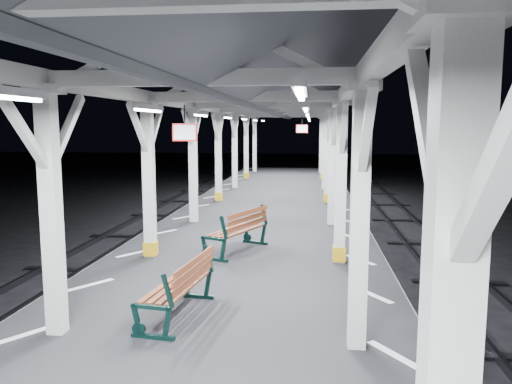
# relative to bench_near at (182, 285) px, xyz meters

# --- Properties ---
(ground) EXTENTS (120.00, 120.00, 0.00)m
(ground) POSITION_rel_bench_near_xyz_m (0.45, 1.27, -1.49)
(ground) COLOR black
(ground) RESTS_ON ground
(platform) EXTENTS (6.00, 50.00, 1.00)m
(platform) POSITION_rel_bench_near_xyz_m (0.45, 1.27, -0.99)
(platform) COLOR black
(platform) RESTS_ON ground
(hazard_stripes_left) EXTENTS (1.00, 48.00, 0.01)m
(hazard_stripes_left) POSITION_rel_bench_near_xyz_m (-2.00, 1.27, -0.48)
(hazard_stripes_left) COLOR silver
(hazard_stripes_left) RESTS_ON platform
(hazard_stripes_right) EXTENTS (1.00, 48.00, 0.01)m
(hazard_stripes_right) POSITION_rel_bench_near_xyz_m (2.90, 1.27, -0.48)
(hazard_stripes_right) COLOR silver
(hazard_stripes_right) RESTS_ON platform
(canopy) EXTENTS (5.40, 49.00, 4.65)m
(canopy) POSITION_rel_bench_near_xyz_m (0.45, 1.25, 3.07)
(canopy) COLOR silver
(canopy) RESTS_ON platform
(bench_near) EXTENTS (0.83, 1.75, 0.91)m
(bench_near) POSITION_rel_bench_near_xyz_m (0.00, 0.00, 0.00)
(bench_near) COLOR black
(bench_near) RESTS_ON platform
(bench_mid) EXTENTS (1.31, 1.92, 0.98)m
(bench_mid) POSITION_rel_bench_near_xyz_m (0.31, 3.84, 0.04)
(bench_mid) COLOR black
(bench_mid) RESTS_ON platform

